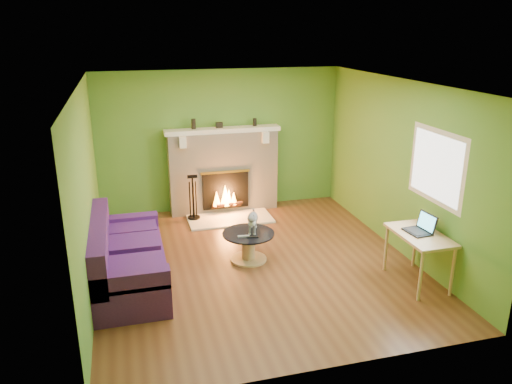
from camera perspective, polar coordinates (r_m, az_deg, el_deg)
floor at (r=7.44m, az=-0.02°, el=-8.08°), size 5.00×5.00×0.00m
ceiling at (r=6.69m, az=-0.02°, el=12.26°), size 5.00×5.00×0.00m
wall_back at (r=9.31m, az=-4.05°, el=5.87°), size 5.00×0.00×5.00m
wall_front at (r=4.74m, az=7.92°, el=-6.96°), size 5.00×0.00×5.00m
wall_left at (r=6.76m, az=-18.78°, el=0.03°), size 0.00×5.00×5.00m
wall_right at (r=7.82m, az=16.12°, el=2.74°), size 0.00×5.00×5.00m
window_frame at (r=7.03m, az=19.94°, el=2.74°), size 0.00×1.20×1.20m
window_pane at (r=7.03m, az=19.88°, el=2.73°), size 0.00×1.06×1.06m
fireplace at (r=9.27m, az=-3.75°, el=2.44°), size 2.10×0.46×1.58m
hearth at (r=9.03m, az=-3.00°, el=-3.05°), size 1.50×0.75×0.03m
mantel at (r=9.07m, az=-3.83°, el=7.08°), size 2.10×0.28×0.08m
sofa at (r=6.94m, az=-14.78°, el=-7.52°), size 0.92×2.05×0.92m
coffee_table at (r=7.42m, az=-0.87°, el=-6.01°), size 0.77×0.77×0.44m
desk at (r=6.99m, az=18.22°, el=-5.21°), size 0.56×0.97×0.71m
cat at (r=7.34m, az=-0.37°, el=-3.26°), size 0.37×0.58×0.34m
remote_silver at (r=7.21m, az=-1.42°, el=-5.07°), size 0.17×0.06×0.02m
remote_black at (r=7.18m, az=-0.37°, el=-5.17°), size 0.16×0.06×0.02m
laptop at (r=6.93m, az=18.03°, el=-3.43°), size 0.34×0.37×0.26m
fire_tools at (r=8.93m, az=-7.20°, el=-0.55°), size 0.22×0.22×0.82m
mantel_vase_left at (r=8.99m, az=-7.15°, el=7.72°), size 0.08×0.08×0.18m
mantel_vase_right at (r=9.21m, az=-0.14°, el=7.99°), size 0.07×0.07×0.14m
mantel_box at (r=9.07m, az=-4.23°, el=7.65°), size 0.12×0.08×0.10m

